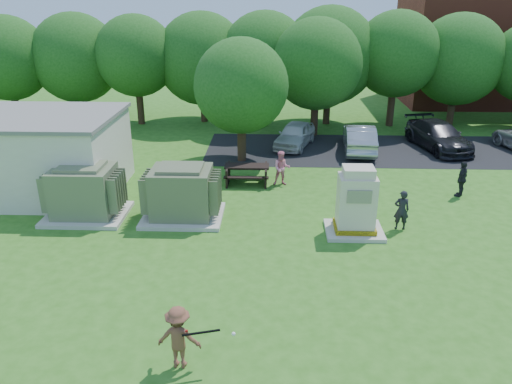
{
  "coord_description": "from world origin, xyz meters",
  "views": [
    {
      "loc": [
        0.62,
        -12.66,
        8.05
      ],
      "look_at": [
        0.0,
        4.0,
        1.3
      ],
      "focal_mm": 35.0,
      "sensor_mm": 36.0,
      "label": 1
    }
  ],
  "objects_px": {
    "batter": "(179,337)",
    "car_white": "(295,135)",
    "generator_cabinet": "(356,205)",
    "car_dark": "(438,136)",
    "picnic_table": "(247,172)",
    "person_walking_right": "(462,179)",
    "person_at_picnic": "(282,168)",
    "transformer_right": "(182,194)",
    "car_silver_a": "(359,138)",
    "person_by_generator": "(402,210)",
    "transformer_left": "(84,193)"
  },
  "relations": [
    {
      "from": "generator_cabinet",
      "to": "person_at_picnic",
      "type": "relative_size",
      "value": 1.59
    },
    {
      "from": "picnic_table",
      "to": "car_white",
      "type": "distance_m",
      "value": 6.25
    },
    {
      "from": "generator_cabinet",
      "to": "car_white",
      "type": "relative_size",
      "value": 0.63
    },
    {
      "from": "person_at_picnic",
      "to": "person_walking_right",
      "type": "distance_m",
      "value": 7.57
    },
    {
      "from": "car_dark",
      "to": "person_at_picnic",
      "type": "bearing_deg",
      "value": -158.49
    },
    {
      "from": "person_at_picnic",
      "to": "car_white",
      "type": "relative_size",
      "value": 0.4
    },
    {
      "from": "picnic_table",
      "to": "car_white",
      "type": "xyz_separation_m",
      "value": [
        2.34,
        5.79,
        0.14
      ]
    },
    {
      "from": "picnic_table",
      "to": "person_at_picnic",
      "type": "relative_size",
      "value": 1.27
    },
    {
      "from": "generator_cabinet",
      "to": "batter",
      "type": "bearing_deg",
      "value": -125.45
    },
    {
      "from": "transformer_left",
      "to": "car_white",
      "type": "distance_m",
      "value": 12.66
    },
    {
      "from": "picnic_table",
      "to": "person_by_generator",
      "type": "bearing_deg",
      "value": -37.47
    },
    {
      "from": "generator_cabinet",
      "to": "car_white",
      "type": "height_order",
      "value": "generator_cabinet"
    },
    {
      "from": "batter",
      "to": "person_at_picnic",
      "type": "distance_m",
      "value": 11.92
    },
    {
      "from": "person_walking_right",
      "to": "picnic_table",
      "type": "bearing_deg",
      "value": -58.69
    },
    {
      "from": "car_white",
      "to": "transformer_right",
      "type": "bearing_deg",
      "value": -97.24
    },
    {
      "from": "transformer_left",
      "to": "generator_cabinet",
      "type": "distance_m",
      "value": 10.08
    },
    {
      "from": "transformer_right",
      "to": "picnic_table",
      "type": "distance_m",
      "value": 4.42
    },
    {
      "from": "batter",
      "to": "car_white",
      "type": "height_order",
      "value": "batter"
    },
    {
      "from": "picnic_table",
      "to": "batter",
      "type": "xyz_separation_m",
      "value": [
        -0.9,
        -11.82,
        0.25
      ]
    },
    {
      "from": "transformer_right",
      "to": "picnic_table",
      "type": "xyz_separation_m",
      "value": [
        2.23,
        3.78,
        -0.44
      ]
    },
    {
      "from": "transformer_left",
      "to": "person_walking_right",
      "type": "distance_m",
      "value": 15.21
    },
    {
      "from": "person_walking_right",
      "to": "batter",
      "type": "bearing_deg",
      "value": -4.3
    },
    {
      "from": "car_white",
      "to": "car_silver_a",
      "type": "bearing_deg",
      "value": 5.11
    },
    {
      "from": "car_silver_a",
      "to": "person_at_picnic",
      "type": "bearing_deg",
      "value": 55.18
    },
    {
      "from": "transformer_right",
      "to": "car_dark",
      "type": "distance_m",
      "value": 15.56
    },
    {
      "from": "person_by_generator",
      "to": "car_dark",
      "type": "height_order",
      "value": "person_by_generator"
    },
    {
      "from": "person_by_generator",
      "to": "generator_cabinet",
      "type": "bearing_deg",
      "value": 13.33
    },
    {
      "from": "batter",
      "to": "car_dark",
      "type": "bearing_deg",
      "value": -117.76
    },
    {
      "from": "transformer_left",
      "to": "car_dark",
      "type": "relative_size",
      "value": 0.6
    },
    {
      "from": "transformer_right",
      "to": "person_walking_right",
      "type": "xyz_separation_m",
      "value": [
        11.28,
        2.59,
        -0.2
      ]
    },
    {
      "from": "person_walking_right",
      "to": "car_silver_a",
      "type": "relative_size",
      "value": 0.35
    },
    {
      "from": "generator_cabinet",
      "to": "car_white",
      "type": "xyz_separation_m",
      "value": [
        -1.75,
        10.59,
        -0.41
      ]
    },
    {
      "from": "transformer_right",
      "to": "person_walking_right",
      "type": "bearing_deg",
      "value": 12.94
    },
    {
      "from": "car_dark",
      "to": "transformer_left",
      "type": "bearing_deg",
      "value": -162.21
    },
    {
      "from": "batter",
      "to": "car_dark",
      "type": "height_order",
      "value": "batter"
    },
    {
      "from": "picnic_table",
      "to": "person_by_generator",
      "type": "xyz_separation_m",
      "value": [
        5.8,
        -4.45,
        0.22
      ]
    },
    {
      "from": "person_by_generator",
      "to": "person_walking_right",
      "type": "height_order",
      "value": "person_walking_right"
    },
    {
      "from": "transformer_left",
      "to": "person_by_generator",
      "type": "height_order",
      "value": "transformer_left"
    },
    {
      "from": "transformer_right",
      "to": "person_by_generator",
      "type": "relative_size",
      "value": 2.01
    },
    {
      "from": "generator_cabinet",
      "to": "person_walking_right",
      "type": "bearing_deg",
      "value": 36.05
    },
    {
      "from": "transformer_right",
      "to": "car_silver_a",
      "type": "xyz_separation_m",
      "value": [
        7.98,
        8.78,
        -0.24
      ]
    },
    {
      "from": "picnic_table",
      "to": "person_by_generator",
      "type": "relative_size",
      "value": 1.32
    },
    {
      "from": "picnic_table",
      "to": "batter",
      "type": "distance_m",
      "value": 11.86
    },
    {
      "from": "person_walking_right",
      "to": "car_dark",
      "type": "height_order",
      "value": "person_walking_right"
    },
    {
      "from": "batter",
      "to": "generator_cabinet",
      "type": "bearing_deg",
      "value": -120.98
    },
    {
      "from": "transformer_right",
      "to": "car_silver_a",
      "type": "relative_size",
      "value": 0.68
    },
    {
      "from": "picnic_table",
      "to": "person_walking_right",
      "type": "xyz_separation_m",
      "value": [
        9.05,
        -1.19,
        0.24
      ]
    },
    {
      "from": "generator_cabinet",
      "to": "car_silver_a",
      "type": "height_order",
      "value": "generator_cabinet"
    },
    {
      "from": "car_white",
      "to": "person_by_generator",
      "type": "bearing_deg",
      "value": -53.05
    },
    {
      "from": "transformer_left",
      "to": "car_dark",
      "type": "height_order",
      "value": "transformer_left"
    }
  ]
}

